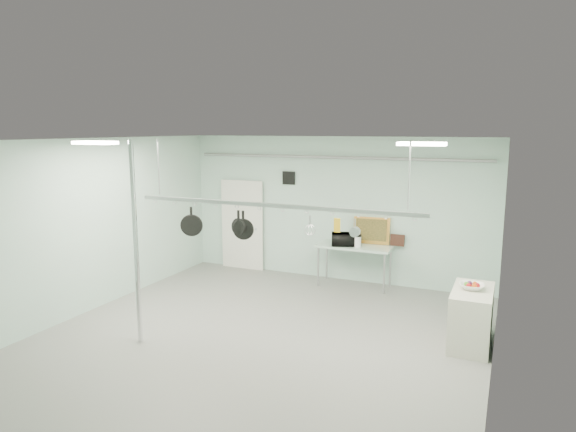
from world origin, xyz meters
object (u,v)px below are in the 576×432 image
at_px(skillet_mid, 239,222).
at_px(coffee_canister, 357,241).
at_px(microwave, 343,239).
at_px(skillet_left, 191,222).
at_px(chrome_pole, 136,244).
at_px(fruit_bowl, 472,286).
at_px(pot_rack, 271,203).
at_px(prep_table, 355,249).
at_px(side_cabinet, 471,317).
at_px(skillet_right, 243,225).

bearing_deg(skillet_mid, coffee_canister, 83.65).
height_order(coffee_canister, skillet_mid, skillet_mid).
height_order(microwave, skillet_left, skillet_left).
bearing_deg(skillet_mid, chrome_pole, -133.94).
xyz_separation_m(chrome_pole, fruit_bowl, (4.83, 2.02, -0.65)).
relative_size(pot_rack, microwave, 9.93).
relative_size(prep_table, fruit_bowl, 4.29).
bearing_deg(skillet_mid, microwave, 88.55).
relative_size(chrome_pole, side_cabinet, 2.67).
xyz_separation_m(side_cabinet, skillet_right, (-3.44, -1.10, 1.40)).
relative_size(microwave, coffee_canister, 2.15).
xyz_separation_m(skillet_left, skillet_right, (0.98, 0.00, 0.01)).
bearing_deg(prep_table, fruit_bowl, -40.78).
bearing_deg(pot_rack, fruit_bowl, 20.92).
relative_size(chrome_pole, coffee_canister, 14.21).
distance_m(pot_rack, skillet_left, 1.52).
relative_size(coffee_canister, skillet_mid, 0.57).
xyz_separation_m(chrome_pole, coffee_canister, (2.38, 4.09, -0.58)).
relative_size(fruit_bowl, skillet_left, 0.75).
height_order(chrome_pole, skillet_right, chrome_pole).
bearing_deg(skillet_mid, prep_table, 85.44).
relative_size(microwave, skillet_right, 1.02).
bearing_deg(prep_table, pot_rack, -96.91).
bearing_deg(skillet_left, coffee_canister, 31.49).
distance_m(microwave, fruit_bowl, 3.44).
xyz_separation_m(prep_table, microwave, (-0.22, -0.12, 0.21)).
bearing_deg(prep_table, microwave, -151.17).
distance_m(prep_table, microwave, 0.33).
xyz_separation_m(chrome_pole, side_cabinet, (4.85, 2.00, -1.15)).
bearing_deg(skillet_right, side_cabinet, 3.71).
distance_m(coffee_canister, skillet_mid, 3.47).
bearing_deg(microwave, skillet_right, 59.66).
bearing_deg(skillet_left, microwave, 35.45).
height_order(pot_rack, coffee_canister, pot_rack).
xyz_separation_m(coffee_canister, skillet_right, (-0.97, -3.19, 0.83)).
distance_m(chrome_pole, skillet_mid, 1.63).
bearing_deg(prep_table, coffee_canister, -54.15).
xyz_separation_m(prep_table, skillet_right, (-0.89, -3.30, 1.02)).
xyz_separation_m(prep_table, coffee_canister, (0.08, -0.11, 0.19)).
height_order(skillet_left, skillet_right, same).
height_order(side_cabinet, pot_rack, pot_rack).
height_order(side_cabinet, skillet_left, skillet_left).
bearing_deg(side_cabinet, microwave, 143.12).
bearing_deg(side_cabinet, chrome_pole, -157.59).
bearing_deg(chrome_pole, prep_table, 61.29).
bearing_deg(fruit_bowl, skillet_mid, -162.28).
distance_m(prep_table, skillet_right, 3.57).
relative_size(pot_rack, skillet_right, 10.12).
relative_size(side_cabinet, microwave, 2.48).
relative_size(fruit_bowl, skillet_right, 0.79).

